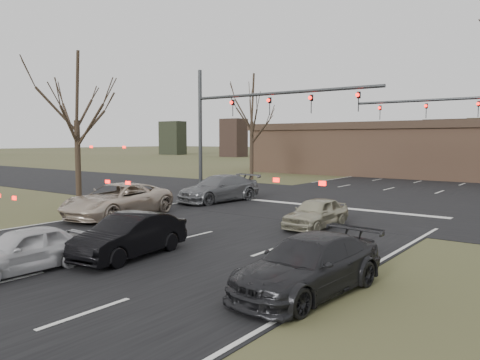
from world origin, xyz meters
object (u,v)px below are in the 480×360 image
(building, at_px, (463,150))
(car_white_sedan, at_px, (23,250))
(car_black_hatch, at_px, (129,236))
(car_silver_ahead, at_px, (316,213))
(mast_arm_near, at_px, (241,115))
(car_silver_suv, at_px, (117,200))
(car_grey_ahead, at_px, (219,188))
(car_charcoal_sedan, at_px, (309,265))

(building, distance_m, car_white_sedan, 41.28)
(car_white_sedan, bearing_deg, car_black_hatch, 71.60)
(car_black_hatch, distance_m, car_silver_ahead, 8.03)
(mast_arm_near, height_order, car_black_hatch, mast_arm_near)
(mast_arm_near, xyz_separation_m, car_silver_suv, (-0.56, -8.81, -4.29))
(car_silver_ahead, bearing_deg, car_grey_ahead, 155.63)
(mast_arm_near, bearing_deg, car_grey_ahead, -98.71)
(car_white_sedan, bearing_deg, car_charcoal_sedan, 25.32)
(car_white_sedan, xyz_separation_m, car_silver_ahead, (3.33, 10.49, -0.00))
(car_grey_ahead, height_order, car_silver_ahead, car_grey_ahead)
(car_white_sedan, distance_m, car_grey_ahead, 15.22)
(mast_arm_near, relative_size, car_silver_suv, 2.15)
(mast_arm_near, height_order, car_white_sedan, mast_arm_near)
(car_black_hatch, bearing_deg, car_grey_ahead, 110.00)
(mast_arm_near, height_order, car_grey_ahead, mast_arm_near)
(building, height_order, car_charcoal_sedan, building)
(car_grey_ahead, bearing_deg, car_black_hatch, -54.83)
(car_silver_suv, bearing_deg, car_black_hatch, -43.80)
(car_silver_suv, bearing_deg, car_charcoal_sedan, -26.90)
(building, xyz_separation_m, car_silver_suv, (-7.79, -33.81, -1.88))
(car_black_hatch, height_order, car_charcoal_sedan, same)
(car_grey_ahead, bearing_deg, car_silver_suv, -84.61)
(building, bearing_deg, car_white_sedan, -93.48)
(car_silver_suv, xyz_separation_m, car_silver_ahead, (8.62, 3.15, -0.17))
(car_black_hatch, bearing_deg, building, 80.34)
(car_silver_suv, relative_size, car_grey_ahead, 1.06)
(mast_arm_near, xyz_separation_m, car_grey_ahead, (-0.27, -1.78, -4.30))
(building, relative_size, car_silver_ahead, 11.70)
(car_charcoal_sedan, relative_size, car_silver_ahead, 1.26)
(car_white_sedan, xyz_separation_m, car_grey_ahead, (-5.00, 14.37, 0.15))
(car_silver_suv, bearing_deg, building, 69.04)
(car_charcoal_sedan, distance_m, car_silver_ahead, 8.23)
(car_charcoal_sedan, relative_size, car_grey_ahead, 0.86)
(mast_arm_near, relative_size, car_white_sedan, 3.34)
(building, xyz_separation_m, car_charcoal_sedan, (4.50, -38.02, -2.00))
(building, distance_m, car_grey_ahead, 27.88)
(building, xyz_separation_m, car_white_sedan, (-2.50, -41.15, -2.05))
(mast_arm_near, relative_size, car_silver_ahead, 3.35)
(car_black_hatch, relative_size, car_silver_ahead, 1.11)
(car_silver_suv, distance_m, car_black_hatch, 7.76)
(building, height_order, car_grey_ahead, building)
(building, distance_m, car_black_hatch, 38.43)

